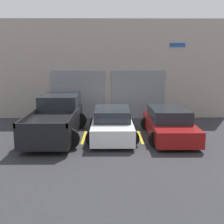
% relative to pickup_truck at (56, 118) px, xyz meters
% --- Properties ---
extents(ground_plane, '(28.00, 28.00, 0.00)m').
position_rel_pickup_truck_xyz_m(ground_plane, '(2.62, 1.02, -0.85)').
color(ground_plane, '#2D2D30').
extents(shophouse_building, '(14.21, 0.68, 5.90)m').
position_rel_pickup_truck_xyz_m(shophouse_building, '(2.62, 4.31, 2.06)').
color(shophouse_building, '#9E9389').
rests_on(shophouse_building, ground).
extents(pickup_truck, '(2.61, 5.46, 1.82)m').
position_rel_pickup_truck_xyz_m(pickup_truck, '(0.00, 0.00, 0.00)').
color(pickup_truck, black).
rests_on(pickup_truck, ground).
extents(sedan_white, '(2.25, 4.36, 1.35)m').
position_rel_pickup_truck_xyz_m(sedan_white, '(2.62, -0.32, -0.21)').
color(sedan_white, white).
rests_on(sedan_white, ground).
extents(sedan_side, '(2.28, 4.68, 1.36)m').
position_rel_pickup_truck_xyz_m(sedan_side, '(5.25, -0.31, -0.21)').
color(sedan_side, maroon).
rests_on(sedan_side, ground).
extents(parking_stripe_far_left, '(0.12, 2.20, 0.01)m').
position_rel_pickup_truck_xyz_m(parking_stripe_far_left, '(-1.31, -0.34, -0.85)').
color(parking_stripe_far_left, gold).
rests_on(parking_stripe_far_left, ground).
extents(parking_stripe_left, '(0.12, 2.20, 0.01)m').
position_rel_pickup_truck_xyz_m(parking_stripe_left, '(1.31, -0.34, -0.85)').
color(parking_stripe_left, gold).
rests_on(parking_stripe_left, ground).
extents(parking_stripe_centre, '(0.12, 2.20, 0.01)m').
position_rel_pickup_truck_xyz_m(parking_stripe_centre, '(3.93, -0.34, -0.85)').
color(parking_stripe_centre, gold).
rests_on(parking_stripe_centre, ground).
extents(parking_stripe_right, '(0.12, 2.20, 0.01)m').
position_rel_pickup_truck_xyz_m(parking_stripe_right, '(6.56, -0.34, -0.85)').
color(parking_stripe_right, gold).
rests_on(parking_stripe_right, ground).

